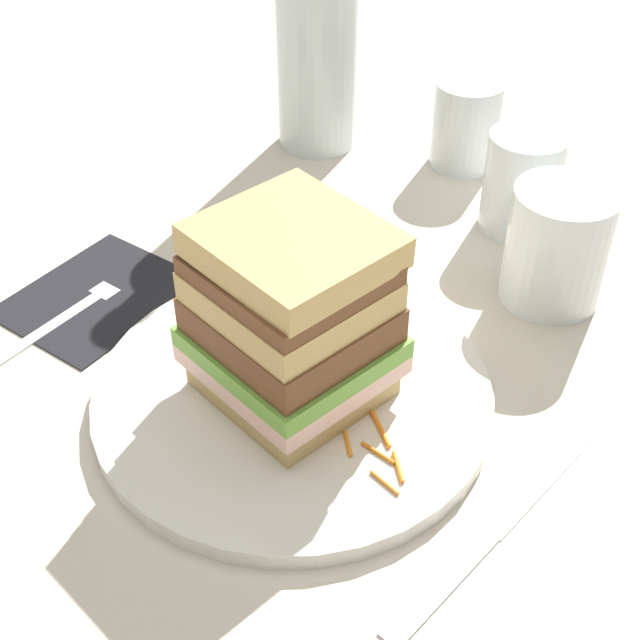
{
  "coord_description": "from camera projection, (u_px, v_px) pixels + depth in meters",
  "views": [
    {
      "loc": [
        0.29,
        -0.34,
        0.43
      ],
      "look_at": [
        0.01,
        0.02,
        0.05
      ],
      "focal_mm": 49.09,
      "sensor_mm": 36.0,
      "label": 1
    }
  ],
  "objects": [
    {
      "name": "carrot_shred_1",
      "position": [
        210.0,
        312.0,
        0.65
      ],
      "size": [
        0.01,
        0.03,
        0.0
      ],
      "primitive_type": "cylinder",
      "rotation": [
        0.0,
        1.57,
        1.12
      ],
      "color": "orange",
      "rests_on": "main_plate"
    },
    {
      "name": "carrot_shred_2",
      "position": [
        195.0,
        343.0,
        0.62
      ],
      "size": [
        0.03,
        0.01,
        0.0
      ],
      "primitive_type": "cylinder",
      "rotation": [
        0.0,
        1.57,
        2.71
      ],
      "color": "orange",
      "rests_on": "main_plate"
    },
    {
      "name": "carrot_shred_11",
      "position": [
        348.0,
        444.0,
        0.55
      ],
      "size": [
        0.02,
        0.02,
        0.0
      ],
      "primitive_type": "cylinder",
      "rotation": [
        0.0,
        1.57,
        2.39
      ],
      "color": "orange",
      "rests_on": "main_plate"
    },
    {
      "name": "knife",
      "position": [
        488.0,
        534.0,
        0.51
      ],
      "size": [
        0.03,
        0.2,
        0.0
      ],
      "color": "silver",
      "rests_on": "ground_plane"
    },
    {
      "name": "carrot_shred_13",
      "position": [
        380.0,
        428.0,
        0.56
      ],
      "size": [
        0.03,
        0.02,
        0.0
      ],
      "primitive_type": "cylinder",
      "rotation": [
        0.0,
        1.57,
        2.53
      ],
      "color": "orange",
      "rests_on": "main_plate"
    },
    {
      "name": "main_plate",
      "position": [
        293.0,
        395.0,
        0.6
      ],
      "size": [
        0.27,
        0.27,
        0.01
      ],
      "primitive_type": "cylinder",
      "color": "white",
      "rests_on": "ground_plane"
    },
    {
      "name": "empty_tumbler_1",
      "position": [
        466.0,
        124.0,
        0.83
      ],
      "size": [
        0.06,
        0.06,
        0.08
      ],
      "primitive_type": "cylinder",
      "color": "silver",
      "rests_on": "ground_plane"
    },
    {
      "name": "carrot_shred_9",
      "position": [
        384.0,
        483.0,
        0.53
      ],
      "size": [
        0.02,
        0.01,
        0.0
      ],
      "primitive_type": "cylinder",
      "rotation": [
        0.0,
        1.57,
        6.1
      ],
      "color": "orange",
      "rests_on": "main_plate"
    },
    {
      "name": "carrot_shred_4",
      "position": [
        203.0,
        343.0,
        0.62
      ],
      "size": [
        0.02,
        0.01,
        0.0
      ],
      "primitive_type": "cylinder",
      "rotation": [
        0.0,
        1.57,
        0.47
      ],
      "color": "orange",
      "rests_on": "main_plate"
    },
    {
      "name": "empty_tumbler_0",
      "position": [
        522.0,
        182.0,
        0.74
      ],
      "size": [
        0.07,
        0.07,
        0.09
      ],
      "primitive_type": "cylinder",
      "color": "silver",
      "rests_on": "ground_plane"
    },
    {
      "name": "carrot_shred_6",
      "position": [
        193.0,
        337.0,
        0.63
      ],
      "size": [
        0.02,
        0.01,
        0.0
      ],
      "primitive_type": "cylinder",
      "rotation": [
        0.0,
        1.57,
        3.24
      ],
      "color": "orange",
      "rests_on": "main_plate"
    },
    {
      "name": "carrot_shred_0",
      "position": [
        214.0,
        328.0,
        0.64
      ],
      "size": [
        0.02,
        0.02,
        0.0
      ],
      "primitive_type": "cylinder",
      "rotation": [
        0.0,
        1.57,
        2.28
      ],
      "color": "orange",
      "rests_on": "main_plate"
    },
    {
      "name": "fork",
      "position": [
        75.0,
        307.0,
        0.67
      ],
      "size": [
        0.02,
        0.17,
        0.0
      ],
      "color": "silver",
      "rests_on": "napkin_dark"
    },
    {
      "name": "juice_glass",
      "position": [
        556.0,
        253.0,
        0.67
      ],
      "size": [
        0.08,
        0.08,
        0.09
      ],
      "color": "white",
      "rests_on": "ground_plane"
    },
    {
      "name": "carrot_shred_5",
      "position": [
        207.0,
        346.0,
        0.62
      ],
      "size": [
        0.01,
        0.03,
        0.0
      ],
      "primitive_type": "cylinder",
      "rotation": [
        0.0,
        1.57,
        4.84
      ],
      "color": "orange",
      "rests_on": "main_plate"
    },
    {
      "name": "ground_plane",
      "position": [
        294.0,
        383.0,
        0.61
      ],
      "size": [
        3.0,
        3.0,
        0.0
      ],
      "primitive_type": "plane",
      "color": "beige"
    },
    {
      "name": "water_bottle",
      "position": [
        317.0,
        7.0,
        0.8
      ],
      "size": [
        0.08,
        0.08,
        0.3
      ],
      "color": "silver",
      "rests_on": "ground_plane"
    },
    {
      "name": "carrot_shred_10",
      "position": [
        398.0,
        467.0,
        0.54
      ],
      "size": [
        0.02,
        0.02,
        0.0
      ],
      "primitive_type": "cylinder",
      "rotation": [
        0.0,
        1.57,
        5.53
      ],
      "color": "orange",
      "rests_on": "main_plate"
    },
    {
      "name": "carrot_shred_3",
      "position": [
        239.0,
        311.0,
        0.65
      ],
      "size": [
        0.02,
        0.02,
        0.0
      ],
      "primitive_type": "cylinder",
      "rotation": [
        0.0,
        1.57,
        5.5
      ],
      "color": "orange",
      "rests_on": "main_plate"
    },
    {
      "name": "carrot_shred_8",
      "position": [
        225.0,
        342.0,
        0.62
      ],
      "size": [
        0.01,
        0.02,
        0.0
      ],
      "primitive_type": "cylinder",
      "rotation": [
        0.0,
        1.57,
        4.47
      ],
      "color": "orange",
      "rests_on": "main_plate"
    },
    {
      "name": "sandwich",
      "position": [
        292.0,
        317.0,
        0.55
      ],
      "size": [
        0.13,
        0.13,
        0.13
      ],
      "color": "tan",
      "rests_on": "main_plate"
    },
    {
      "name": "carrot_shred_12",
      "position": [
        378.0,
        453.0,
        0.54
      ],
      "size": [
        0.03,
        0.0,
        0.0
      ],
      "primitive_type": "cylinder",
      "rotation": [
        0.0,
        1.57,
        6.22
      ],
      "color": "orange",
      "rests_on": "main_plate"
    },
    {
      "name": "carrot_shred_7",
      "position": [
        237.0,
        324.0,
        0.64
      ],
      "size": [
        0.01,
        0.03,
        0.0
      ],
      "primitive_type": "cylinder",
      "rotation": [
        0.0,
        1.57,
        1.46
      ],
      "color": "orange",
      "rests_on": "main_plate"
    },
    {
      "name": "napkin_dark",
      "position": [
        97.0,
        295.0,
        0.69
      ],
      "size": [
        0.12,
        0.14,
        0.0
      ],
      "primitive_type": "cube",
      "rotation": [
        0.0,
        0.0,
        0.04
      ],
      "color": "black",
      "rests_on": "ground_plane"
    }
  ]
}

